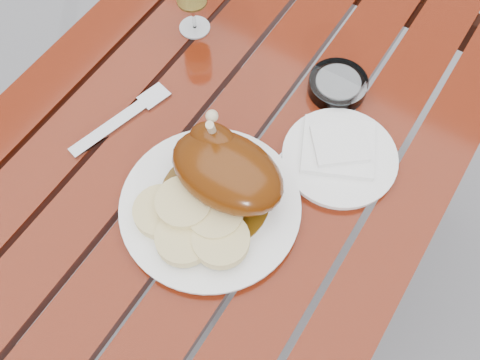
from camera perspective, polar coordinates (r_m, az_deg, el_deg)
name	(u,v)px	position (r m, az deg, el deg)	size (l,w,h in m)	color
ground	(231,266)	(1.65, -0.96, -9.11)	(60.00, 60.00, 0.00)	slate
table	(229,215)	(1.30, -1.20, -3.74)	(0.80, 1.20, 0.75)	maroon
dinner_plate	(210,207)	(0.89, -3.18, -2.89)	(0.30, 0.30, 0.02)	white
roast_duck	(225,169)	(0.85, -1.63, 1.21)	(0.20, 0.18, 0.14)	#523209
bread_dumplings	(193,221)	(0.85, -5.07, -4.40)	(0.20, 0.15, 0.04)	#D9C684
wine_glass	(192,0)	(1.08, -5.14, 18.53)	(0.06, 0.06, 0.15)	#F5ED6F
side_plate	(339,158)	(0.95, 10.56, 2.35)	(0.20, 0.20, 0.02)	white
napkin	(338,147)	(0.94, 10.44, 3.49)	(0.12, 0.11, 0.01)	white
ashtray	(338,85)	(1.03, 10.37, 9.91)	(0.11, 0.11, 0.03)	#B2B7BC
fork	(116,123)	(1.00, -13.06, 5.94)	(0.02, 0.19, 0.01)	gray
knife	(253,196)	(0.90, 1.43, -1.71)	(0.02, 0.19, 0.01)	gray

